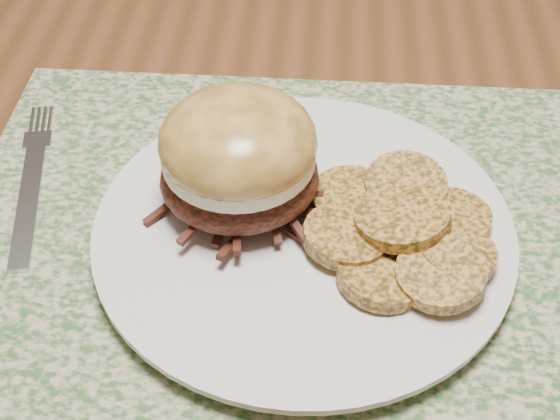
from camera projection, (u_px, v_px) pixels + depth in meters
The scene contains 6 objects.
dining_table at pixel (149, 89), 0.78m from camera, with size 1.50×0.90×0.75m.
placemat at pixel (286, 221), 0.54m from camera, with size 0.45×0.33×0.00m, color #375E30.
dinner_plate at pixel (303, 233), 0.51m from camera, with size 0.26×0.26×0.02m, color silver.
pork_sandwich at pixel (239, 157), 0.50m from camera, with size 0.13×0.12×0.08m.
roasted_potatoes at pixel (402, 229), 0.49m from camera, with size 0.14×0.15×0.03m.
fork at pixel (32, 179), 0.56m from camera, with size 0.05×0.17×0.00m.
Camera 1 is at (0.18, -0.63, 1.14)m, focal length 50.00 mm.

